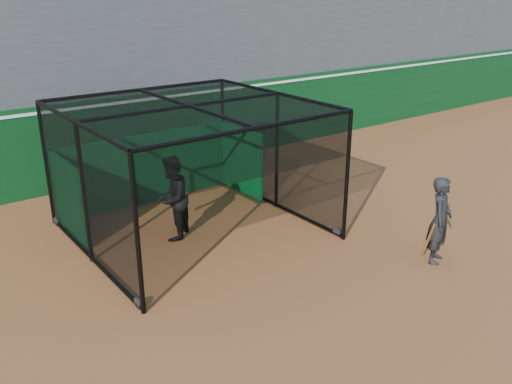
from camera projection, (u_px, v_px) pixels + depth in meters
ground at (296, 297)px, 10.30m from camera, size 120.00×120.00×0.00m
outfield_wall at (111, 138)px, 16.20m from camera, size 50.00×0.50×2.50m
grandstand at (56, 21)px, 17.89m from camera, size 50.00×7.85×8.95m
batting_cage at (191, 171)px, 12.57m from camera, size 5.19×5.10×3.05m
batter at (172, 198)px, 12.39m from camera, size 1.22×1.20×1.98m
on_deck_player at (440, 220)px, 11.33m from camera, size 0.82×0.72×1.89m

